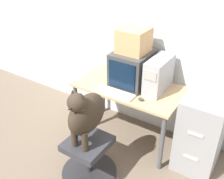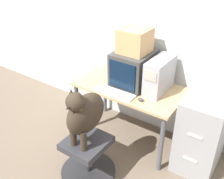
% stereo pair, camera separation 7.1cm
% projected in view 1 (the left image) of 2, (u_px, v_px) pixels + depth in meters
% --- Properties ---
extents(ground_plane, '(12.00, 12.00, 0.00)m').
position_uv_depth(ground_plane, '(113.00, 151.00, 3.15)').
color(ground_plane, '#6B5B4C').
extents(wall_back, '(8.00, 0.05, 2.60)m').
position_uv_depth(wall_back, '(148.00, 29.00, 3.05)').
color(wall_back, silver).
rests_on(wall_back, ground_plane).
extents(desk, '(1.25, 0.68, 0.74)m').
position_uv_depth(desk, '(129.00, 93.00, 3.08)').
color(desk, tan).
rests_on(desk, ground_plane).
extents(crt_monitor, '(0.40, 0.48, 0.39)m').
position_uv_depth(crt_monitor, '(132.00, 68.00, 2.99)').
color(crt_monitor, '#383838').
rests_on(crt_monitor, desk).
extents(pc_tower, '(0.18, 0.46, 0.38)m').
position_uv_depth(pc_tower, '(159.00, 75.00, 2.85)').
color(pc_tower, '#99999E').
rests_on(pc_tower, desk).
extents(keyboard, '(0.45, 0.14, 0.03)m').
position_uv_depth(keyboard, '(115.00, 93.00, 2.86)').
color(keyboard, silver).
rests_on(keyboard, desk).
extents(computer_mouse, '(0.07, 0.04, 0.04)m').
position_uv_depth(computer_mouse, '(141.00, 99.00, 2.74)').
color(computer_mouse, '#333333').
rests_on(computer_mouse, desk).
extents(office_chair, '(0.59, 0.59, 0.46)m').
position_uv_depth(office_chair, '(89.00, 159.00, 2.74)').
color(office_chair, '#262628').
rests_on(office_chair, ground_plane).
extents(dog, '(0.23, 0.49, 0.63)m').
position_uv_depth(dog, '(86.00, 114.00, 2.45)').
color(dog, '#33281E').
rests_on(dog, office_chair).
extents(filing_cabinet, '(0.42, 0.55, 0.86)m').
position_uv_depth(filing_cabinet, '(201.00, 132.00, 2.78)').
color(filing_cabinet, gray).
rests_on(filing_cabinet, ground_plane).
extents(cardboard_box, '(0.31, 0.32, 0.27)m').
position_uv_depth(cardboard_box, '(134.00, 40.00, 2.83)').
color(cardboard_box, tan).
rests_on(cardboard_box, crt_monitor).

